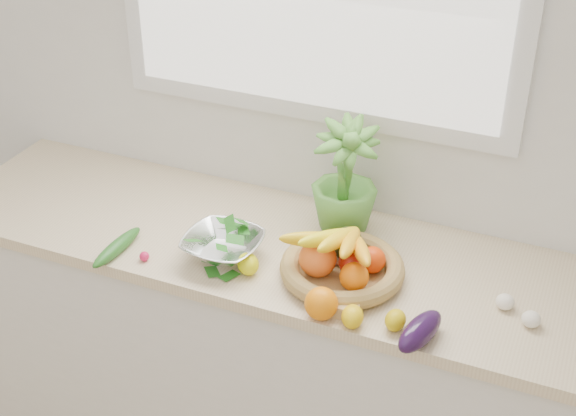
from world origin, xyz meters
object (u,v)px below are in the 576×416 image
at_px(potted_herb, 345,177).
at_px(colander_with_spinach, 223,241).
at_px(apple, 353,262).
at_px(cucumber, 117,247).
at_px(eggplant, 420,331).
at_px(fruit_basket, 341,262).

xyz_separation_m(potted_herb, colander_with_spinach, (-0.28, -0.28, -0.13)).
distance_m(apple, cucumber, 0.72).
bearing_deg(potted_herb, colander_with_spinach, -134.75).
xyz_separation_m(apple, colander_with_spinach, (-0.39, -0.08, 0.02)).
xyz_separation_m(apple, potted_herb, (-0.11, 0.21, 0.15)).
height_order(eggplant, colander_with_spinach, colander_with_spinach).
bearing_deg(cucumber, colander_with_spinach, 18.25).
distance_m(apple, colander_with_spinach, 0.39).
bearing_deg(apple, potted_herb, 117.29).
relative_size(eggplant, fruit_basket, 0.44).
relative_size(apple, fruit_basket, 0.21).
distance_m(cucumber, colander_with_spinach, 0.33).
bearing_deg(colander_with_spinach, apple, 11.12).
bearing_deg(fruit_basket, potted_herb, 108.50).
bearing_deg(fruit_basket, apple, 40.28).
bearing_deg(cucumber, fruit_basket, 12.95).
height_order(apple, fruit_basket, fruit_basket).
bearing_deg(apple, eggplant, -39.83).
relative_size(cucumber, colander_with_spinach, 0.99).
xyz_separation_m(potted_herb, fruit_basket, (0.08, -0.23, -0.14)).
bearing_deg(potted_herb, eggplant, -49.17).
bearing_deg(eggplant, cucumber, 177.81).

